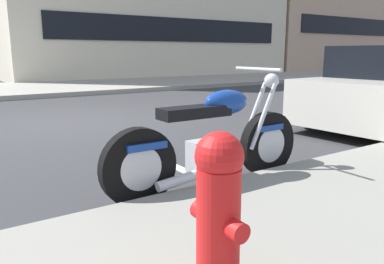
% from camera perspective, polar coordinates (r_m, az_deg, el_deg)
% --- Properties ---
extents(ground_plane, '(260.00, 260.00, 0.00)m').
position_cam_1_polar(ground_plane, '(7.45, -16.37, 1.42)').
color(ground_plane, '#333335').
extents(sidewalk_far_curb, '(120.00, 5.00, 0.14)m').
position_cam_1_polar(sidewalk_far_curb, '(19.82, 12.03, 8.04)').
color(sidewalk_far_curb, gray).
rests_on(sidewalk_far_curb, ground).
extents(parking_stall_stripe, '(0.12, 2.20, 0.01)m').
position_cam_1_polar(parking_stall_stripe, '(4.17, -0.61, -6.03)').
color(parking_stall_stripe, silver).
rests_on(parking_stall_stripe, ground).
extents(parked_motorcycle, '(2.17, 0.62, 1.14)m').
position_cam_1_polar(parked_motorcycle, '(3.59, 3.08, -1.73)').
color(parked_motorcycle, black).
rests_on(parked_motorcycle, ground).
extents(fire_hydrant, '(0.24, 0.36, 0.78)m').
position_cam_1_polar(fire_hydrant, '(1.90, 3.99, -10.74)').
color(fire_hydrant, red).
rests_on(fire_hydrant, sidewalk_near_curb).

